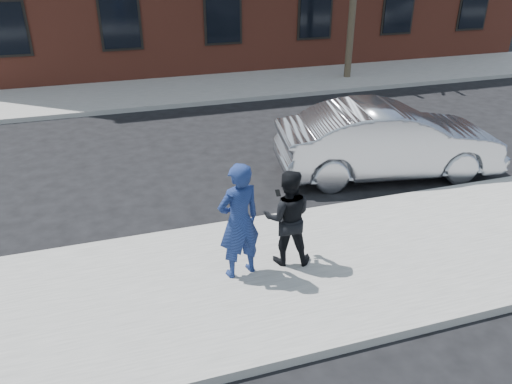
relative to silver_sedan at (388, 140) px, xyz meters
name	(u,v)px	position (x,y,z in m)	size (l,w,h in m)	color
ground	(401,248)	(-1.35, -2.87, -0.83)	(100.00, 100.00, 0.00)	black
near_sidewalk	(410,251)	(-1.35, -3.12, -0.75)	(50.00, 3.50, 0.15)	gray
near_curb	(360,204)	(-1.35, -1.32, -0.75)	(50.00, 0.10, 0.15)	#999691
far_sidewalk	(234,86)	(-1.35, 8.38, -0.75)	(50.00, 3.50, 0.15)	gray
far_curb	(248,99)	(-1.35, 6.58, -0.75)	(50.00, 0.10, 0.15)	#999691
silver_sedan	(388,140)	(0.00, 0.00, 0.00)	(1.75, 5.02, 1.65)	#999BA3
man_hoodie	(239,221)	(-4.35, -2.92, 0.27)	(0.78, 0.60, 1.90)	navy
man_peacoat	(287,218)	(-3.52, -2.82, 0.13)	(0.93, 0.82, 1.62)	black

